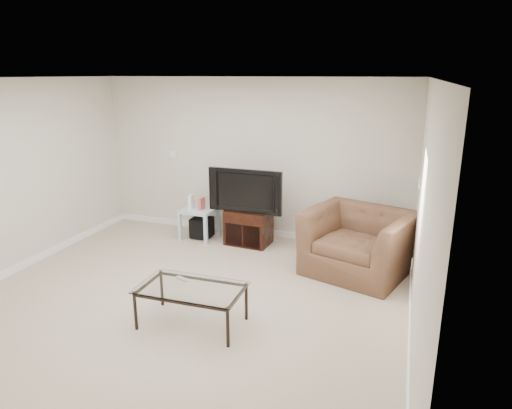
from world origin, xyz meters
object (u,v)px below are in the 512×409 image
(tv_stand, at_px, (249,227))
(subwoofer, at_px, (202,227))
(recliner, at_px, (359,232))
(coffee_table, at_px, (192,306))
(side_table, at_px, (199,223))
(television, at_px, (248,189))

(tv_stand, distance_m, subwoofer, 0.81)
(tv_stand, height_order, recliner, recliner)
(coffee_table, bearing_deg, tv_stand, 95.45)
(side_table, distance_m, subwoofer, 0.08)
(tv_stand, xyz_separation_m, recliner, (1.71, -0.54, 0.29))
(subwoofer, xyz_separation_m, coffee_table, (1.03, -2.45, 0.04))
(tv_stand, relative_size, side_table, 1.30)
(television, relative_size, side_table, 2.10)
(television, distance_m, recliner, 1.82)
(tv_stand, xyz_separation_m, subwoofer, (-0.80, 0.02, -0.10))
(tv_stand, height_order, coffee_table, tv_stand)
(television, height_order, coffee_table, television)
(tv_stand, distance_m, recliner, 1.82)
(television, relative_size, recliner, 0.82)
(subwoofer, height_order, recliner, recliner)
(side_table, relative_size, coffee_table, 0.46)
(television, xyz_separation_m, coffee_table, (0.23, -2.40, -0.66))
(side_table, xyz_separation_m, recliner, (2.55, -0.54, 0.32))
(subwoofer, distance_m, recliner, 2.61)
(recliner, height_order, coffee_table, recliner)
(television, distance_m, coffee_table, 2.50)
(tv_stand, bearing_deg, television, -90.00)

